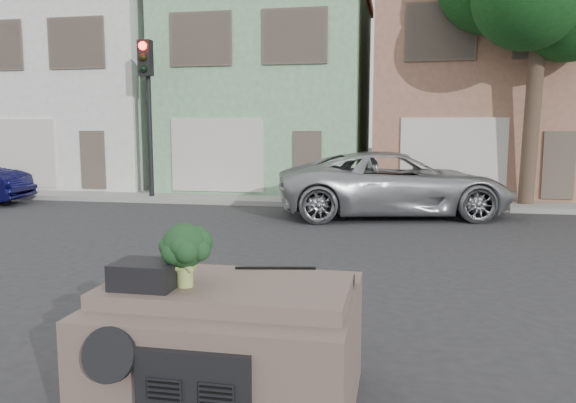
% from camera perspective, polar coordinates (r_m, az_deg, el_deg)
% --- Properties ---
extents(ground_plane, '(120.00, 120.00, 0.00)m').
position_cam_1_polar(ground_plane, '(7.74, 0.90, -10.11)').
color(ground_plane, '#303033').
rests_on(ground_plane, ground).
extents(sidewalk, '(40.00, 3.00, 0.15)m').
position_cam_1_polar(sidewalk, '(17.95, 6.83, 0.18)').
color(sidewalk, gray).
rests_on(sidewalk, ground).
extents(townhouse_white, '(7.20, 8.20, 7.55)m').
position_cam_1_polar(townhouse_white, '(25.04, -18.69, 10.38)').
color(townhouse_white, white).
rests_on(townhouse_white, ground).
extents(townhouse_mint, '(7.20, 8.20, 7.55)m').
position_cam_1_polar(townhouse_mint, '(22.33, -1.40, 11.16)').
color(townhouse_mint, '#84B98B').
rests_on(townhouse_mint, ground).
extents(townhouse_tan, '(7.20, 8.20, 7.55)m').
position_cam_1_polar(townhouse_tan, '(21.98, 18.44, 10.85)').
color(townhouse_tan, '#9E6C55').
rests_on(townhouse_tan, ground).
extents(silver_pickup, '(6.67, 4.17, 1.72)m').
position_cam_1_polar(silver_pickup, '(15.33, 10.73, -1.43)').
color(silver_pickup, '#A3A5A9').
rests_on(silver_pickup, ground).
extents(traffic_signal, '(0.40, 0.40, 5.10)m').
position_cam_1_polar(traffic_signal, '(18.49, -14.02, 7.91)').
color(traffic_signal, black).
rests_on(traffic_signal, ground).
extents(tree_near, '(4.40, 4.00, 8.50)m').
position_cam_1_polar(tree_near, '(17.57, 23.81, 13.10)').
color(tree_near, '#123D15').
rests_on(tree_near, ground).
extents(car_dashboard, '(2.00, 1.80, 1.12)m').
position_cam_1_polar(car_dashboard, '(4.80, -5.63, -14.31)').
color(car_dashboard, brown).
rests_on(car_dashboard, ground).
extents(instrument_hump, '(0.48, 0.38, 0.20)m').
position_cam_1_polar(instrument_hump, '(4.48, -14.22, -7.20)').
color(instrument_hump, black).
rests_on(instrument_hump, car_dashboard).
extents(wiper_arm, '(0.69, 0.15, 0.02)m').
position_cam_1_polar(wiper_arm, '(4.90, -1.28, -6.77)').
color(wiper_arm, black).
rests_on(wiper_arm, car_dashboard).
extents(broccoli, '(0.43, 0.43, 0.51)m').
position_cam_1_polar(broccoli, '(4.40, -10.47, -5.32)').
color(broccoli, '#153217').
rests_on(broccoli, car_dashboard).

